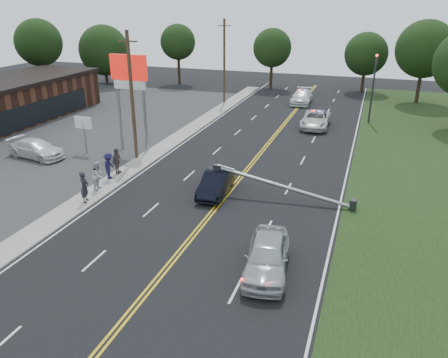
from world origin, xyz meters
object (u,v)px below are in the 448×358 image
at_px(small_sign, 84,126).
at_px(traffic_signal, 374,82).
at_px(pylon_sign, 129,80).
at_px(utility_pole_far, 224,61).
at_px(crashed_sedan, 216,183).
at_px(emergency_b, 302,97).
at_px(bystander_b, 98,175).
at_px(utility_pole_mid, 132,97).
at_px(bystander_c, 109,166).
at_px(bystander_d, 117,161).
at_px(fallen_streetlight, 290,188).
at_px(bystander_a, 84,187).
at_px(emergency_a, 316,119).
at_px(parked_car, 36,149).
at_px(waiting_sedan, 267,256).

relative_size(small_sign, traffic_signal, 0.44).
height_order(pylon_sign, utility_pole_far, utility_pole_far).
relative_size(crashed_sedan, emergency_b, 0.81).
xyz_separation_m(utility_pole_far, bystander_b, (0.79, -28.46, -3.98)).
bearing_deg(bystander_b, traffic_signal, -41.38).
relative_size(utility_pole_mid, bystander_c, 5.24).
bearing_deg(bystander_d, fallen_streetlight, -96.73).
bearing_deg(bystander_a, crashed_sedan, -77.02).
height_order(small_sign, emergency_b, small_sign).
height_order(bystander_c, bystander_d, bystander_d).
bearing_deg(traffic_signal, bystander_c, -127.04).
relative_size(emergency_a, bystander_c, 3.01).
height_order(fallen_streetlight, utility_pole_mid, utility_pole_mid).
height_order(parked_car, emergency_a, emergency_a).
bearing_deg(bystander_d, crashed_sedan, -100.15).
xyz_separation_m(parked_car, bystander_b, (8.73, -4.11, 0.36)).
relative_size(parked_car, bystander_b, 2.60).
relative_size(small_sign, waiting_sedan, 0.62).
bearing_deg(parked_car, emergency_a, -42.05).
xyz_separation_m(pylon_sign, bystander_c, (1.74, -6.61, -4.92)).
bearing_deg(utility_pole_far, waiting_sedan, -67.90).
relative_size(utility_pole_mid, bystander_b, 5.10).
height_order(traffic_signal, crashed_sedan, traffic_signal).
distance_m(small_sign, crashed_sedan, 14.02).
relative_size(emergency_a, bystander_a, 2.85).
height_order(fallen_streetlight, bystander_d, bystander_d).
bearing_deg(emergency_a, pylon_sign, -139.28).
bearing_deg(utility_pole_far, emergency_a, -31.53).
relative_size(crashed_sedan, bystander_d, 2.36).
xyz_separation_m(utility_pole_mid, emergency_a, (12.41, 14.39, -4.28)).
height_order(parked_car, bystander_c, bystander_c).
distance_m(fallen_streetlight, waiting_sedan, 8.11).
bearing_deg(bystander_a, utility_pole_far, -14.56).
height_order(fallen_streetlight, crashed_sedan, fallen_streetlight).
bearing_deg(waiting_sedan, fallen_streetlight, 85.34).
relative_size(pylon_sign, small_sign, 2.58).
relative_size(emergency_b, bystander_b, 2.89).
relative_size(small_sign, bystander_c, 1.62).
xyz_separation_m(pylon_sign, emergency_b, (10.52, 22.93, -5.17)).
relative_size(waiting_sedan, emergency_b, 0.88).
relative_size(pylon_sign, utility_pole_far, 0.80).
relative_size(utility_pole_far, crashed_sedan, 2.18).
bearing_deg(fallen_streetlight, emergency_b, 98.20).
distance_m(pylon_sign, utility_pole_mid, 2.55).
height_order(waiting_sedan, bystander_c, bystander_c).
distance_m(bystander_c, bystander_d, 1.07).
distance_m(crashed_sedan, bystander_d, 8.07).
xyz_separation_m(pylon_sign, parked_car, (-6.64, -4.35, -5.26)).
relative_size(small_sign, bystander_a, 1.54).
xyz_separation_m(bystander_b, bystander_d, (-0.38, 2.92, -0.01)).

